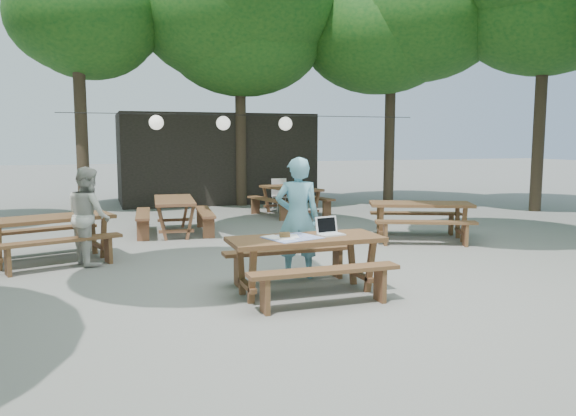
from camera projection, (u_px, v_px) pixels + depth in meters
The scene contains 13 objects.
ground at pixel (326, 275), 8.39m from camera, with size 80.00×80.00×0.00m, color slate.
pavilion at pixel (215, 158), 18.23m from camera, with size 6.00×3.00×2.80m, color black.
main_picnic_table at pixel (305, 264), 7.34m from camera, with size 2.00×1.58×0.75m.
picnic_table_nw at pixel (49, 239), 9.23m from camera, with size 2.29×2.08×0.75m.
picnic_table_ne at pixel (420, 221), 11.27m from camera, with size 2.37×2.20×0.75m.
picnic_table_far_w at pixel (174, 216), 11.99m from camera, with size 1.75×2.07×0.75m.
picnic_table_far_e at pixel (290, 201), 14.87m from camera, with size 1.96×2.20×0.75m.
woman at pixel (298, 218), 8.13m from camera, with size 0.64×0.42×1.76m, color #7BC7E1.
second_person at pixel (89, 216), 9.04m from camera, with size 0.77×0.60×1.58m, color beige.
plastic_chair at pixel (281, 202), 15.83m from camera, with size 0.46×0.46×0.90m.
laptop at pixel (329, 230), 7.47m from camera, with size 0.37×0.32×0.24m.
tabletop_clutter at pixel (290, 237), 7.23m from camera, with size 0.78×0.72×0.08m.
paper_lanterns at pixel (224, 123), 13.66m from camera, with size 9.00×0.34×0.38m.
Camera 1 is at (-3.22, -7.56, 2.02)m, focal length 35.00 mm.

